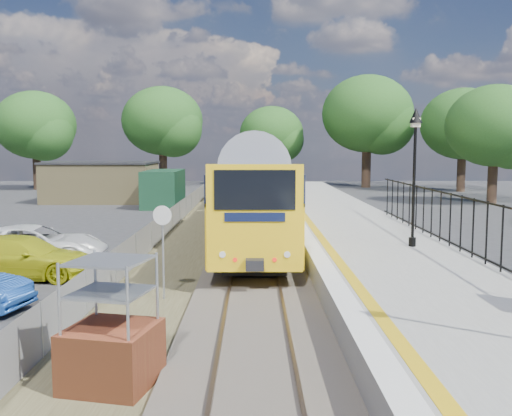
{
  "coord_description": "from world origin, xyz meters",
  "views": [
    {
      "loc": [
        -0.03,
        -12.88,
        4.18
      ],
      "look_at": [
        0.06,
        7.85,
        2.0
      ],
      "focal_mm": 40.0,
      "sensor_mm": 36.0,
      "label": 1
    }
  ],
  "objects_px": {
    "speed_sign": "(163,237)",
    "car_yellow": "(22,257)",
    "victorian_lamp_north": "(415,145)",
    "brick_plinth": "(111,326)",
    "train": "(254,177)",
    "car_white": "(34,245)"
  },
  "relations": [
    {
      "from": "train",
      "to": "brick_plinth",
      "type": "height_order",
      "value": "train"
    },
    {
      "from": "brick_plinth",
      "to": "speed_sign",
      "type": "relative_size",
      "value": 0.88
    },
    {
      "from": "car_white",
      "to": "brick_plinth",
      "type": "bearing_deg",
      "value": -157.96
    },
    {
      "from": "victorian_lamp_north",
      "to": "brick_plinth",
      "type": "relative_size",
      "value": 1.98
    },
    {
      "from": "car_yellow",
      "to": "victorian_lamp_north",
      "type": "bearing_deg",
      "value": -83.13
    },
    {
      "from": "victorian_lamp_north",
      "to": "train",
      "type": "bearing_deg",
      "value": 107.11
    },
    {
      "from": "car_yellow",
      "to": "car_white",
      "type": "relative_size",
      "value": 0.91
    },
    {
      "from": "victorian_lamp_north",
      "to": "speed_sign",
      "type": "relative_size",
      "value": 1.74
    },
    {
      "from": "car_white",
      "to": "train",
      "type": "bearing_deg",
      "value": -31.51
    },
    {
      "from": "brick_plinth",
      "to": "car_yellow",
      "type": "distance_m",
      "value": 9.84
    },
    {
      "from": "train",
      "to": "car_white",
      "type": "relative_size",
      "value": 7.93
    },
    {
      "from": "speed_sign",
      "to": "victorian_lamp_north",
      "type": "bearing_deg",
      "value": 38.25
    },
    {
      "from": "victorian_lamp_north",
      "to": "brick_plinth",
      "type": "xyz_separation_m",
      "value": [
        -7.8,
        -9.28,
        -3.18
      ]
    },
    {
      "from": "train",
      "to": "brick_plinth",
      "type": "bearing_deg",
      "value": -95.39
    },
    {
      "from": "victorian_lamp_north",
      "to": "speed_sign",
      "type": "distance_m",
      "value": 8.95
    },
    {
      "from": "train",
      "to": "speed_sign",
      "type": "distance_m",
      "value": 20.96
    },
    {
      "from": "train",
      "to": "car_white",
      "type": "distance_m",
      "value": 17.81
    },
    {
      "from": "car_yellow",
      "to": "train",
      "type": "bearing_deg",
      "value": -19.24
    },
    {
      "from": "brick_plinth",
      "to": "car_white",
      "type": "distance_m",
      "value": 11.94
    },
    {
      "from": "speed_sign",
      "to": "car_yellow",
      "type": "xyz_separation_m",
      "value": [
        -4.98,
        2.79,
        -1.1
      ]
    },
    {
      "from": "victorian_lamp_north",
      "to": "car_yellow",
      "type": "bearing_deg",
      "value": -176.42
    },
    {
      "from": "car_white",
      "to": "car_yellow",
      "type": "bearing_deg",
      "value": -173.32
    }
  ]
}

